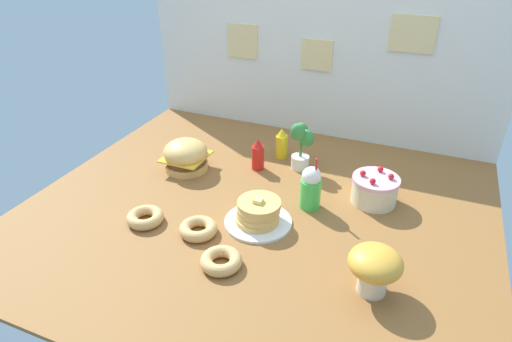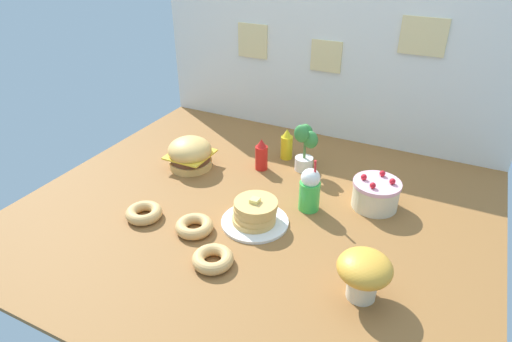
{
  "view_description": "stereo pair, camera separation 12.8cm",
  "coord_description": "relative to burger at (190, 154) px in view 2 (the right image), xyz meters",
  "views": [
    {
      "loc": [
        0.68,
        -1.63,
        1.23
      ],
      "look_at": [
        -0.05,
        0.1,
        0.15
      ],
      "focal_mm": 30.98,
      "sensor_mm": 36.0,
      "label": 1
    },
    {
      "loc": [
        0.79,
        -1.58,
        1.23
      ],
      "look_at": [
        -0.05,
        0.1,
        0.15
      ],
      "focal_mm": 30.98,
      "sensor_mm": 36.0,
      "label": 2
    }
  ],
  "objects": [
    {
      "name": "ground_plane",
      "position": [
        0.52,
        -0.22,
        -0.09
      ],
      "size": [
        2.2,
        1.94,
        0.02
      ],
      "primitive_type": "cube",
      "color": "brown"
    },
    {
      "name": "donut_vanilla",
      "position": [
        0.54,
        -0.64,
        -0.06
      ],
      "size": [
        0.17,
        0.17,
        0.05
      ],
      "color": "tan",
      "rests_on": "ground_plane"
    },
    {
      "name": "back_wall",
      "position": [
        0.52,
        0.75,
        0.37
      ],
      "size": [
        2.2,
        0.04,
        0.89
      ],
      "color": "silver",
      "rests_on": "ground_plane"
    },
    {
      "name": "ketchup_bottle",
      "position": [
        0.37,
        0.16,
        0.0
      ],
      "size": [
        0.07,
        0.07,
        0.18
      ],
      "color": "red",
      "rests_on": "ground_plane"
    },
    {
      "name": "donut_chocolate",
      "position": [
        0.35,
        -0.49,
        -0.06
      ],
      "size": [
        0.17,
        0.17,
        0.05
      ],
      "color": "tan",
      "rests_on": "ground_plane"
    },
    {
      "name": "mustard_bottle",
      "position": [
        0.44,
        0.34,
        0.0
      ],
      "size": [
        0.07,
        0.07,
        0.18
      ],
      "color": "yellow",
      "rests_on": "ground_plane"
    },
    {
      "name": "mushroom_stool",
      "position": [
        1.12,
        -0.55,
        0.04
      ],
      "size": [
        0.2,
        0.2,
        0.19
      ],
      "color": "beige",
      "rests_on": "ground_plane"
    },
    {
      "name": "burger",
      "position": [
        0.0,
        0.0,
        0.0
      ],
      "size": [
        0.24,
        0.24,
        0.18
      ],
      "color": "#DBA859",
      "rests_on": "ground_plane"
    },
    {
      "name": "potted_plant",
      "position": [
        0.59,
        0.26,
        0.07
      ],
      "size": [
        0.13,
        0.11,
        0.28
      ],
      "color": "white",
      "rests_on": "ground_plane"
    },
    {
      "name": "layer_cake",
      "position": [
        1.03,
        0.07,
        -0.01
      ],
      "size": [
        0.23,
        0.23,
        0.17
      ],
      "color": "beige",
      "rests_on": "ground_plane"
    },
    {
      "name": "pancake_stack",
      "position": [
        0.57,
        -0.32,
        -0.03
      ],
      "size": [
        0.31,
        0.31,
        0.14
      ],
      "color": "white",
      "rests_on": "ground_plane"
    },
    {
      "name": "donut_pink_glaze",
      "position": [
        0.08,
        -0.51,
        -0.06
      ],
      "size": [
        0.17,
        0.17,
        0.05
      ],
      "color": "tan",
      "rests_on": "ground_plane"
    },
    {
      "name": "cream_soda_cup",
      "position": [
        0.75,
        -0.09,
        0.02
      ],
      "size": [
        0.1,
        0.1,
        0.28
      ],
      "color": "green",
      "rests_on": "ground_plane"
    }
  ]
}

